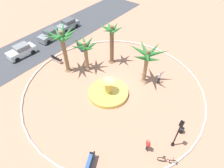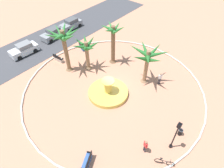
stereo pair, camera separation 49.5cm
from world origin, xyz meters
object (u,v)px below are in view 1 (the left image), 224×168
Objects in this scene: person_cyclist_helmet at (148,145)px; parked_car_second at (50,35)px; fountain at (108,92)px; bench_west at (90,163)px; lamppost at (178,132)px; palm_tree_near_fountain at (85,49)px; bicycle_red_frame at (167,161)px; parked_car_third at (68,25)px; person_cyclist_photo at (159,77)px; parked_car_leftmost at (22,51)px; palm_tree_mid_plaza at (147,57)px; bench_east at (80,47)px; palm_tree_by_curb at (112,38)px; trash_bin at (182,130)px; palm_tree_far_side at (62,41)px; bench_north at (57,60)px.

person_cyclist_helmet reaches higher than parked_car_second.
bench_west is (-7.48, -4.00, 0.04)m from fountain.
bench_west is 0.43× the size of lamppost.
palm_tree_near_fountain reaches higher than parked_car_second.
parked_car_third is (11.26, 24.51, 0.40)m from bicycle_red_frame.
bench_west is at bearing -178.80° from person_cyclist_photo.
person_cyclist_photo is at bearing -85.57° from parked_car_second.
parked_car_leftmost is at bearing 72.77° from bench_west.
parked_car_third is at bearing 51.42° from bench_west.
parked_car_leftmost reaches higher than person_cyclist_photo.
person_cyclist_helmet is (-5.32, -12.38, -2.16)m from palm_tree_near_fountain.
palm_tree_mid_plaza reaches higher than person_cyclist_photo.
bench_east is 8.41m from parked_car_leftmost.
fountain is at bearing 155.28° from palm_tree_mid_plaza.
person_cyclist_photo is (0.18, -7.27, -2.92)m from palm_tree_by_curb.
lamppost is (6.04, -4.81, 1.92)m from bench_west.
bicycle_red_frame is 0.40× the size of parked_car_third.
person_cyclist_helmet is (-7.97, -16.35, 0.59)m from bench_east.
trash_bin is (-1.65, -14.08, -2.71)m from palm_tree_near_fountain.
lamppost is 24.55m from parked_car_second.
palm_tree_by_curb is at bearing -103.41° from parked_car_third.
trash_bin is at bearing -111.20° from palm_tree_by_curb.
parked_car_second is at bearing 73.55° from bicycle_red_frame.
fountain is at bearing 70.24° from bicycle_red_frame.
parked_car_third is (2.64, 19.12, -0.15)m from person_cyclist_photo.
palm_tree_far_side is 16.35m from trash_bin.
palm_tree_near_fountain is 10.34m from parked_car_second.
bench_north is 5.59m from parked_car_leftmost.
parked_car_third reaches higher than trash_bin.
parked_car_third is (7.64, 24.26, 0.39)m from trash_bin.
palm_tree_by_curb is 3.43× the size of person_cyclist_photo.
palm_tree_by_curb is 1.38× the size of parked_car_second.
palm_tree_mid_plaza is 2.88× the size of bench_east.
palm_tree_near_fountain is 5.39m from bench_north.
bench_east is at bearing 56.37° from palm_tree_near_fountain.
person_cyclist_helmet is at bearing -107.93° from parked_car_second.
bench_west is at bearing -120.15° from bench_north.
fountain is at bearing -116.78° from bench_east.
bicycle_red_frame is at bearing -147.97° from person_cyclist_photo.
person_cyclist_photo is at bearing -34.93° from fountain.
palm_tree_near_fountain reaches higher than trash_bin.
parked_car_second reaches higher than bench_east.
palm_tree_near_fountain is at bearing 69.82° from bicycle_red_frame.
palm_tree_mid_plaza is at bearing -63.64° from palm_tree_far_side.
palm_tree_far_side reaches higher than trash_bin.
fountain is at bearing 28.13° from bench_west.
palm_tree_by_curb is 3.39× the size of person_cyclist_helmet.
palm_tree_mid_plaza is 9.74m from person_cyclist_helmet.
palm_tree_by_curb is 6.16m from palm_tree_far_side.
palm_tree_by_curb is at bearing 83.74° from palm_tree_mid_plaza.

